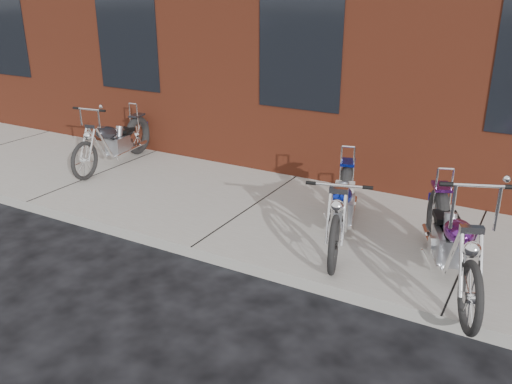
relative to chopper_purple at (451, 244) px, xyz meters
The scene contains 5 objects.
ground 3.05m from the chopper_purple, 165.97° to the right, with size 120.00×120.00×0.00m, color black.
sidewalk 3.05m from the chopper_purple, 165.06° to the left, with size 22.00×3.00×0.15m, color #9D998E.
chopper_purple is the anchor object (origin of this frame).
chopper_blue 1.46m from the chopper_purple, 163.62° to the left, with size 0.83×2.29×1.02m.
chopper_third 6.10m from the chopper_purple, 168.01° to the left, with size 0.57×2.24×1.14m.
Camera 1 is at (3.64, -4.79, 3.19)m, focal length 38.00 mm.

